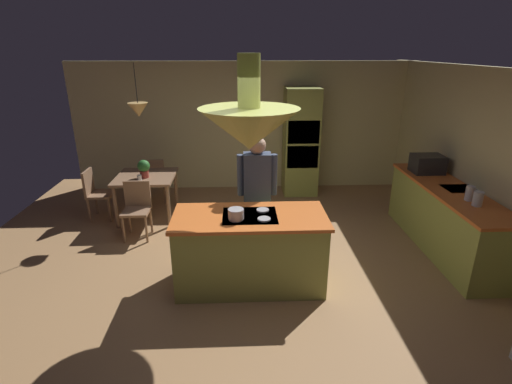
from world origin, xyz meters
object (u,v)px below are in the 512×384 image
(dining_table, at_px, (146,182))
(canister_flour, at_px, (478,199))
(chair_by_back_wall, at_px, (155,177))
(potted_plant_on_table, at_px, (144,168))
(cooking_pot_on_cooktop, at_px, (236,214))
(cup_on_table, at_px, (140,178))
(canister_sugar, at_px, (470,193))
(kitchen_island, at_px, (250,250))
(oven_tower, at_px, (301,142))
(chair_facing_island, at_px, (137,206))
(chair_at_corner, at_px, (96,191))
(microwave_on_counter, at_px, (427,164))
(person_at_island, at_px, (257,190))

(dining_table, height_order, canister_flour, canister_flour)
(dining_table, relative_size, chair_by_back_wall, 1.11)
(potted_plant_on_table, bearing_deg, cooking_pot_on_cooktop, -54.46)
(cup_on_table, distance_m, canister_sugar, 4.83)
(dining_table, bearing_deg, kitchen_island, -51.01)
(oven_tower, relative_size, chair_facing_island, 2.40)
(oven_tower, bearing_deg, cup_on_table, -154.09)
(oven_tower, height_order, cooking_pot_on_cooktop, oven_tower)
(chair_at_corner, bearing_deg, canister_flour, -109.61)
(dining_table, bearing_deg, chair_facing_island, -90.00)
(oven_tower, relative_size, canister_sugar, 10.74)
(chair_facing_island, bearing_deg, chair_at_corner, 141.27)
(dining_table, distance_m, cooking_pot_on_cooktop, 2.73)
(oven_tower, height_order, canister_sugar, oven_tower)
(microwave_on_counter, bearing_deg, kitchen_island, -151.39)
(canister_flour, bearing_deg, canister_sugar, 90.00)
(oven_tower, distance_m, cup_on_table, 3.16)
(potted_plant_on_table, xyz_separation_m, canister_flour, (4.53, -1.84, 0.10))
(cooking_pot_on_cooktop, bearing_deg, oven_tower, 69.52)
(person_at_island, xyz_separation_m, chair_at_corner, (-2.68, 1.41, -0.49))
(potted_plant_on_table, height_order, canister_flour, canister_flour)
(canister_sugar, bearing_deg, oven_tower, 121.07)
(potted_plant_on_table, bearing_deg, chair_by_back_wall, 90.76)
(oven_tower, distance_m, canister_flour, 3.53)
(chair_at_corner, relative_size, canister_flour, 4.69)
(chair_by_back_wall, bearing_deg, canister_sugar, 151.78)
(cooking_pot_on_cooktop, bearing_deg, person_at_island, 71.24)
(kitchen_island, distance_m, canister_flour, 2.90)
(potted_plant_on_table, bearing_deg, chair_at_corner, 174.20)
(cup_on_table, bearing_deg, canister_flour, -20.25)
(chair_at_corner, relative_size, canister_sugar, 4.48)
(oven_tower, distance_m, chair_facing_island, 3.39)
(kitchen_island, height_order, chair_by_back_wall, kitchen_island)
(dining_table, relative_size, potted_plant_on_table, 3.23)
(oven_tower, bearing_deg, canister_flour, -60.44)
(microwave_on_counter, bearing_deg, canister_sugar, -90.00)
(person_at_island, xyz_separation_m, canister_flour, (2.72, -0.52, 0.03))
(dining_table, relative_size, microwave_on_counter, 2.10)
(chair_by_back_wall, relative_size, potted_plant_on_table, 2.90)
(kitchen_island, bearing_deg, canister_flour, 3.54)
(kitchen_island, distance_m, chair_facing_island, 2.21)
(kitchen_island, distance_m, chair_at_corner, 3.31)
(canister_sugar, height_order, microwave_on_counter, microwave_on_counter)
(dining_table, bearing_deg, canister_sugar, -21.02)
(chair_by_back_wall, height_order, canister_sugar, canister_sugar)
(person_at_island, relative_size, microwave_on_counter, 3.73)
(cup_on_table, bearing_deg, potted_plant_on_table, 71.92)
(chair_facing_island, distance_m, canister_flour, 4.73)
(potted_plant_on_table, bearing_deg, cup_on_table, -108.08)
(chair_facing_island, xyz_separation_m, canister_flour, (4.54, -1.23, 0.52))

